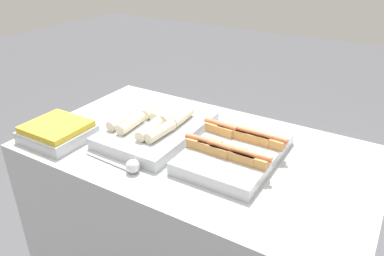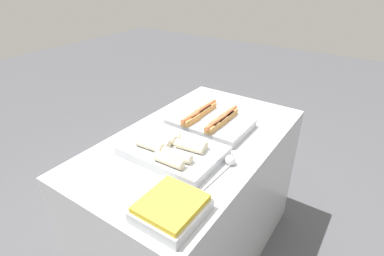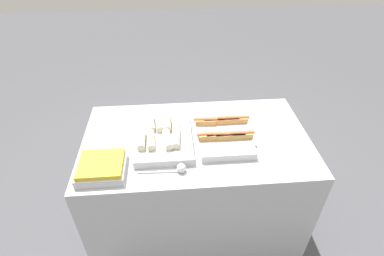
# 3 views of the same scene
# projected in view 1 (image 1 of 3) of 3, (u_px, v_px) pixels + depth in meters

# --- Properties ---
(counter) EXTENTS (1.41, 0.81, 0.92)m
(counter) POSITION_uv_depth(u_px,v_px,m) (197.00, 233.00, 1.73)
(counter) COLOR #B7BABF
(counter) RESTS_ON ground_plane
(tray_hotdogs) EXTENTS (0.35, 0.46, 0.10)m
(tray_hotdogs) POSITION_uv_depth(u_px,v_px,m) (235.00, 150.00, 1.43)
(tray_hotdogs) COLOR #B7BABF
(tray_hotdogs) RESTS_ON counter
(tray_wraps) EXTENTS (0.34, 0.49, 0.09)m
(tray_wraps) POSITION_uv_depth(u_px,v_px,m) (157.00, 127.00, 1.60)
(tray_wraps) COLOR #B7BABF
(tray_wraps) RESTS_ON counter
(tray_side_front) EXTENTS (0.25, 0.24, 0.07)m
(tray_side_front) POSITION_uv_depth(u_px,v_px,m) (57.00, 132.00, 1.57)
(tray_side_front) COLOR #B7BABF
(tray_side_front) RESTS_ON counter
(serving_spoon_near) EXTENTS (0.26, 0.05, 0.05)m
(serving_spoon_near) POSITION_uv_depth(u_px,v_px,m) (129.00, 166.00, 1.36)
(serving_spoon_near) COLOR silver
(serving_spoon_near) RESTS_ON counter
(serving_spoon_far) EXTENTS (0.25, 0.05, 0.05)m
(serving_spoon_far) POSITION_uv_depth(u_px,v_px,m) (204.00, 111.00, 1.79)
(serving_spoon_far) COLOR silver
(serving_spoon_far) RESTS_ON counter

